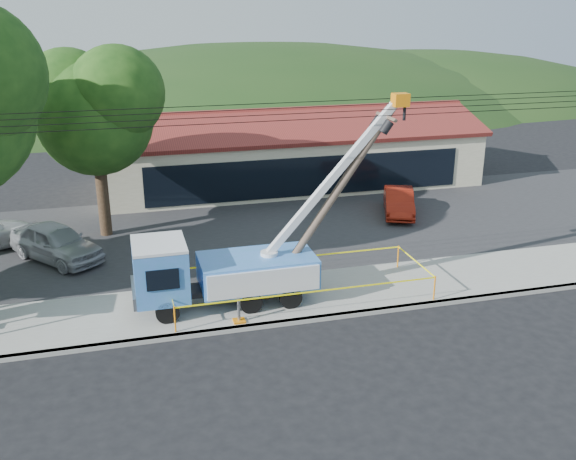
% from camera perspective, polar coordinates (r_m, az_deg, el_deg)
% --- Properties ---
extents(ground, '(120.00, 120.00, 0.00)m').
position_cam_1_polar(ground, '(21.09, 4.01, -10.63)').
color(ground, black).
rests_on(ground, ground).
extents(curb, '(60.00, 0.25, 0.15)m').
position_cam_1_polar(curb, '(22.80, 2.29, -7.91)').
color(curb, gray).
rests_on(curb, ground).
extents(sidewalk, '(60.00, 4.00, 0.15)m').
position_cam_1_polar(sidewalk, '(24.43, 0.95, -5.93)').
color(sidewalk, gray).
rests_on(sidewalk, ground).
extents(parking_lot, '(60.00, 12.00, 0.10)m').
position_cam_1_polar(parking_lot, '(31.62, -3.06, 0.08)').
color(parking_lot, '#28282B').
rests_on(parking_lot, ground).
extents(strip_mall, '(22.50, 8.53, 4.67)m').
position_cam_1_polar(strip_mall, '(39.48, 0.13, 6.85)').
color(strip_mall, '#BEB796').
rests_on(strip_mall, ground).
extents(tree_lot, '(6.30, 5.60, 8.94)m').
position_cam_1_polar(tree_lot, '(30.49, -16.88, 10.50)').
color(tree_lot, '#332316').
rests_on(tree_lot, ground).
extents(hill_west, '(78.40, 56.00, 28.00)m').
position_cam_1_polar(hill_west, '(73.47, -22.25, 9.89)').
color(hill_west, '#1B3A15').
rests_on(hill_west, ground).
extents(hill_center, '(89.60, 64.00, 32.00)m').
position_cam_1_polar(hill_center, '(74.71, -2.56, 11.44)').
color(hill_center, '#1B3A15').
rests_on(hill_center, ground).
extents(hill_east, '(72.80, 52.00, 26.00)m').
position_cam_1_polar(hill_east, '(81.41, 11.60, 11.74)').
color(hill_east, '#1B3A15').
rests_on(hill_east, ground).
extents(utility_truck, '(10.02, 3.53, 7.44)m').
position_cam_1_polar(utility_truck, '(23.27, -5.99, -3.44)').
color(utility_truck, black).
rests_on(utility_truck, ground).
extents(leaning_pole, '(5.17, 1.65, 7.36)m').
position_cam_1_polar(leaning_pole, '(23.44, 4.39, 3.51)').
color(leaning_pole, brown).
rests_on(leaning_pole, ground).
extents(caution_tape, '(9.59, 3.29, 0.95)m').
position_cam_1_polar(caution_tape, '(24.02, 0.97, -4.36)').
color(caution_tape, orange).
rests_on(caution_tape, ground).
extents(car_silver, '(4.44, 4.84, 1.60)m').
position_cam_1_polar(car_silver, '(29.50, -19.72, -2.67)').
color(car_silver, '#A0A2A6').
rests_on(car_silver, ground).
extents(car_red, '(2.82, 4.36, 1.36)m').
position_cam_1_polar(car_red, '(34.15, 9.75, 1.23)').
color(car_red, maroon).
rests_on(car_red, ground).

